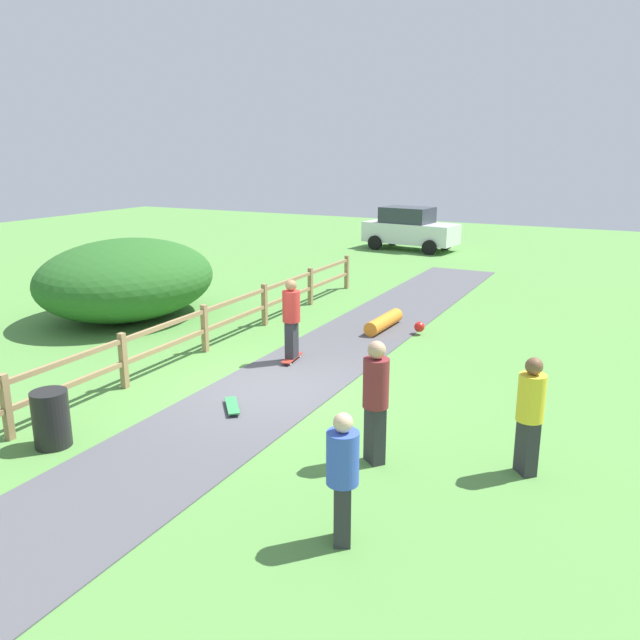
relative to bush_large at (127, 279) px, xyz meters
The scene contains 12 objects.
ground_plane 7.05m from the bush_large, 24.28° to the right, with size 60.00×60.00×0.00m, color #568E42.
asphalt_path 7.04m from the bush_large, 24.28° to the right, with size 2.40×28.00×0.02m, color #515156.
wooden_fence 4.73m from the bush_large, 37.38° to the right, with size 0.12×18.12×1.10m.
bush_large is the anchor object (origin of this frame).
trash_bin 8.01m from the bush_large, 55.28° to the right, with size 0.56×0.56×0.90m, color black.
skater_riding 6.01m from the bush_large, 12.65° to the right, with size 0.43×0.82×1.80m.
skater_fallen 7.11m from the bush_large, 16.43° to the left, with size 1.30×1.69×0.36m.
skateboard_loose 7.55m from the bush_large, 33.57° to the right, with size 0.67×0.74×0.08m.
bystander_blue 11.81m from the bush_large, 35.30° to the right, with size 0.51×0.51×1.63m.
bystander_maroon 10.39m from the bush_large, 27.48° to the right, with size 0.53×0.53×1.87m.
bystander_yellow 12.00m from the bush_large, 20.13° to the right, with size 0.54×0.54×1.73m.
parked_car_white 15.41m from the bush_large, 79.66° to the left, with size 4.37×2.37×1.92m.
Camera 1 is at (6.08, -10.02, 4.49)m, focal length 36.13 mm.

